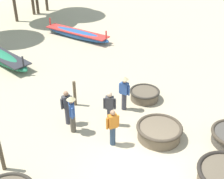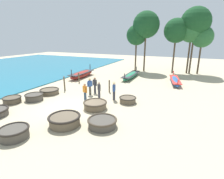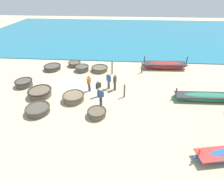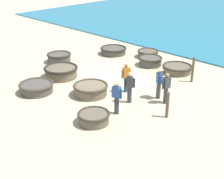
{
  "view_description": "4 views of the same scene",
  "coord_description": "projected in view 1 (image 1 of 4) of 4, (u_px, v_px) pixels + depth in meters",
  "views": [
    {
      "loc": [
        -6.56,
        -4.9,
        7.95
      ],
      "look_at": [
        1.67,
        3.13,
        1.18
      ],
      "focal_mm": 50.0,
      "sensor_mm": 36.0,
      "label": 1
    },
    {
      "loc": [
        7.96,
        -10.2,
        5.26
      ],
      "look_at": [
        1.99,
        3.03,
        0.89
      ],
      "focal_mm": 28.0,
      "sensor_mm": 36.0,
      "label": 2
    },
    {
      "loc": [
        13.45,
        4.65,
        8.48
      ],
      "look_at": [
        1.54,
        3.76,
        1.11
      ],
      "focal_mm": 28.0,
      "sensor_mm": 36.0,
      "label": 3
    },
    {
      "loc": [
        11.41,
        11.58,
        6.88
      ],
      "look_at": [
        2.19,
        2.59,
        1.09
      ],
      "focal_mm": 50.0,
      "sensor_mm": 36.0,
      "label": 4
    }
  ],
  "objects": [
    {
      "name": "fisherman_with_hat",
      "position": [
        72.0,
        112.0,
        12.28
      ],
      "size": [
        0.38,
        0.45,
        1.67
      ],
      "color": "#4C473D",
      "rests_on": "ground"
    },
    {
      "name": "fisherman_hauling",
      "position": [
        113.0,
        127.0,
        11.66
      ],
      "size": [
        0.49,
        0.34,
        1.57
      ],
      "color": "#2D425B",
      "rests_on": "ground"
    },
    {
      "name": "long_boat_white_hull",
      "position": [
        77.0,
        34.0,
        21.66
      ],
      "size": [
        1.92,
        5.43,
        1.0
      ],
      "color": "#285693",
      "rests_on": "ground"
    },
    {
      "name": "coracle_nearest",
      "position": [
        145.0,
        94.0,
        14.75
      ],
      "size": [
        1.42,
        1.42,
        0.49
      ],
      "color": "brown",
      "rests_on": "ground"
    },
    {
      "name": "mooring_post_inland",
      "position": [
        1.0,
        153.0,
        10.56
      ],
      "size": [
        0.14,
        0.14,
        1.47
      ],
      "primitive_type": "cylinder",
      "color": "brown",
      "rests_on": "ground"
    },
    {
      "name": "fisherman_standing_right",
      "position": [
        124.0,
        91.0,
        13.67
      ],
      "size": [
        0.36,
        0.51,
        1.67
      ],
      "color": "#383842",
      "rests_on": "ground"
    },
    {
      "name": "fisherman_by_coracle",
      "position": [
        67.0,
        107.0,
        12.82
      ],
      "size": [
        0.52,
        0.3,
        1.57
      ],
      "color": "#383842",
      "rests_on": "ground"
    },
    {
      "name": "coracle_beside_post",
      "position": [
        159.0,
        131.0,
        12.25
      ],
      "size": [
        1.82,
        1.82,
        0.58
      ],
      "color": "brown",
      "rests_on": "ground"
    },
    {
      "name": "fisherman_crouching",
      "position": [
        110.0,
        108.0,
        12.74
      ],
      "size": [
        0.38,
        0.43,
        1.57
      ],
      "color": "#383842",
      "rests_on": "ground"
    },
    {
      "name": "mooring_post_mid_beach",
      "position": [
        75.0,
        93.0,
        14.15
      ],
      "size": [
        0.14,
        0.14,
        1.23
      ],
      "primitive_type": "cylinder",
      "color": "brown",
      "rests_on": "ground"
    },
    {
      "name": "ground_plane",
      "position": [
        142.0,
        167.0,
        11.03
      ],
      "size": [
        80.0,
        80.0,
        0.0
      ],
      "primitive_type": "plane",
      "color": "#BCAD8C"
    }
  ]
}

